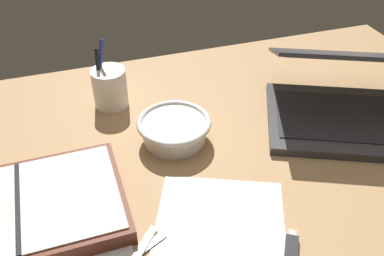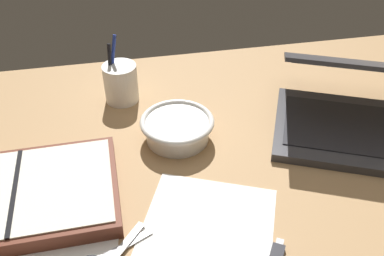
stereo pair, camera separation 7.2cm
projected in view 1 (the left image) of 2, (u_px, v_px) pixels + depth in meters
desk_top at (210, 187)px, 78.59cm from camera, size 140.00×100.00×2.00cm
laptop at (343, 98)px, 91.12cm from camera, size 40.66×40.35×18.24cm
bowl at (174, 129)px, 86.29cm from camera, size 15.02×15.02×5.00cm
pen_cup at (110, 87)px, 95.42cm from camera, size 7.64×7.64×15.09cm
planner at (20, 212)px, 70.52cm from camera, size 34.63×23.23×3.48cm
paper_sheet_front at (219, 237)px, 68.36cm from camera, size 29.83×32.46×0.16cm
usb_drive at (291, 251)px, 65.80cm from camera, size 5.11×6.98×1.00cm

